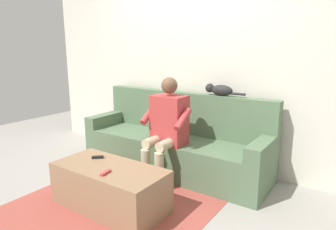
% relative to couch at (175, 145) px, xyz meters
% --- Properties ---
extents(ground_plane, '(8.00, 8.00, 0.00)m').
position_rel_couch_xyz_m(ground_plane, '(0.00, 0.73, -0.32)').
color(ground_plane, gray).
extents(back_wall, '(4.99, 0.06, 2.67)m').
position_rel_couch_xyz_m(back_wall, '(0.00, -0.41, 1.02)').
color(back_wall, beige).
rests_on(back_wall, ground).
extents(couch, '(2.36, 0.70, 0.95)m').
position_rel_couch_xyz_m(couch, '(0.00, 0.00, 0.00)').
color(couch, '#516B4C').
rests_on(couch, ground).
extents(coffee_table, '(1.10, 0.52, 0.41)m').
position_rel_couch_xyz_m(coffee_table, '(0.00, 1.12, -0.11)').
color(coffee_table, '#8C6B4C').
rests_on(coffee_table, ground).
extents(person_solo_seated, '(0.53, 0.50, 1.18)m').
position_rel_couch_xyz_m(person_solo_seated, '(-0.10, 0.33, 0.34)').
color(person_solo_seated, '#B23838').
rests_on(person_solo_seated, ground).
extents(cat_on_backrest, '(0.49, 0.12, 0.14)m').
position_rel_couch_xyz_m(cat_on_backrest, '(-0.47, -0.22, 0.70)').
color(cat_on_backrest, black).
rests_on(cat_on_backrest, couch).
extents(remote_black, '(0.11, 0.10, 0.03)m').
position_rel_couch_xyz_m(remote_black, '(0.25, 1.03, 0.11)').
color(remote_black, black).
rests_on(remote_black, coffee_table).
extents(remote_red, '(0.05, 0.12, 0.02)m').
position_rel_couch_xyz_m(remote_red, '(-0.09, 1.25, 0.10)').
color(remote_red, '#B73333').
rests_on(remote_red, coffee_table).
extents(floor_rug, '(1.78, 1.88, 0.01)m').
position_rel_couch_xyz_m(floor_rug, '(0.00, 0.99, -0.31)').
color(floor_rug, '#9E473D').
rests_on(floor_rug, ground).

